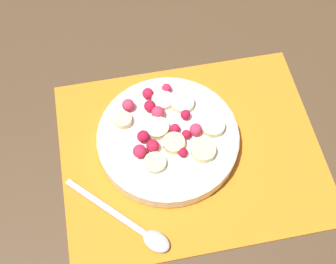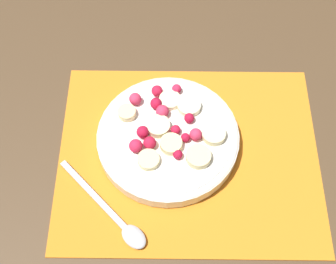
# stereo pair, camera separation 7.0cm
# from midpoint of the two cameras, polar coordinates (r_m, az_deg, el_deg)

# --- Properties ---
(ground_plane) EXTENTS (3.00, 3.00, 0.00)m
(ground_plane) POSITION_cam_midpoint_polar(r_m,az_deg,el_deg) (0.72, 5.28, -3.15)
(ground_plane) COLOR #4C3823
(placemat) EXTENTS (0.40, 0.32, 0.01)m
(placemat) POSITION_cam_midpoint_polar(r_m,az_deg,el_deg) (0.72, 5.30, -3.04)
(placemat) COLOR orange
(placemat) RESTS_ON ground_plane
(fruit_bowl) EXTENTS (0.22, 0.22, 0.05)m
(fruit_bowl) POSITION_cam_midpoint_polar(r_m,az_deg,el_deg) (0.71, 2.81, -0.82)
(fruit_bowl) COLOR silver
(fruit_bowl) RESTS_ON placemat
(spoon) EXTENTS (0.14, 0.14, 0.01)m
(spoon) POSITION_cam_midpoint_polar(r_m,az_deg,el_deg) (0.67, -3.11, -11.00)
(spoon) COLOR #B2B2B7
(spoon) RESTS_ON placemat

